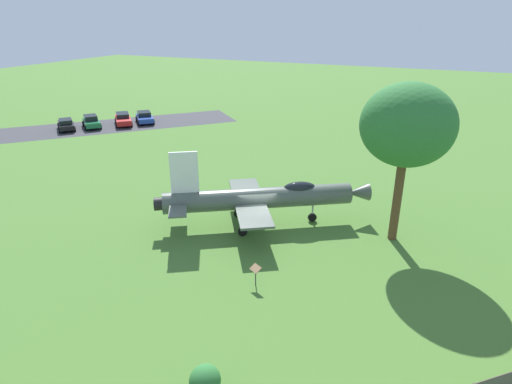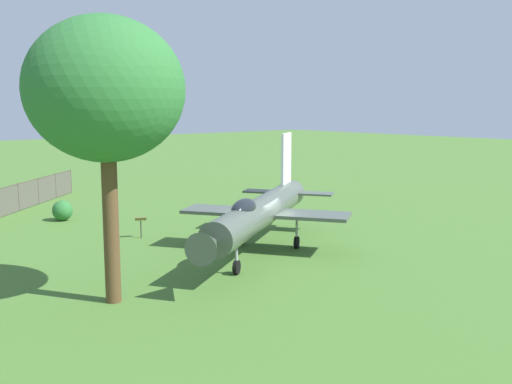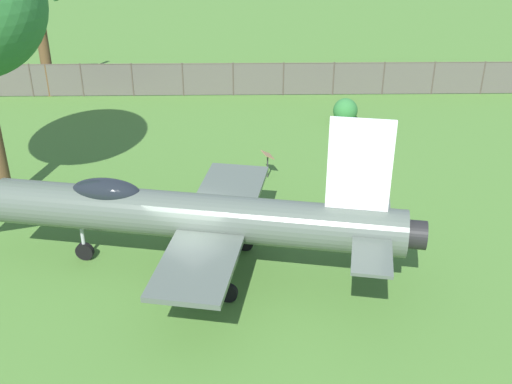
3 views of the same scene
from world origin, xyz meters
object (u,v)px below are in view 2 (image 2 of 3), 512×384
object	(u,v)px
display_jet	(260,212)
shade_tree	(106,91)
info_plaque	(141,222)
shrub_near_fence	(62,210)

from	to	relation	value
display_jet	shade_tree	distance (m)	10.10
shade_tree	display_jet	bearing A→B (deg)	-168.78
shade_tree	info_plaque	size ratio (longest dim) A/B	8.72
shade_tree	info_plaque	xyz separation A→B (m)	(-5.90, -8.36, -6.57)
display_jet	info_plaque	xyz separation A→B (m)	(2.48, -6.70, -1.19)
info_plaque	shade_tree	bearing A→B (deg)	54.80
display_jet	shrub_near_fence	size ratio (longest dim) A/B	10.51
display_jet	shade_tree	xyz separation A→B (m)	(8.38, 1.66, 5.38)
shrub_near_fence	info_plaque	bearing A→B (deg)	99.56
display_jet	shrub_near_fence	world-z (taller)	display_jet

